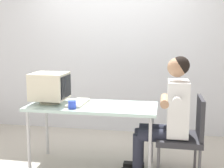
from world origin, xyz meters
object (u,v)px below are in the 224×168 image
Objects in this scene: person_seated at (168,112)px; desk_mug at (72,104)px; keyboard at (78,103)px; desk at (92,110)px; crt_monitor at (50,86)px; office_chair at (186,133)px.

desk_mug is at bearing -171.63° from person_seated.
keyboard is at bearing 175.89° from person_seated.
person_seated is (0.85, -0.05, 0.03)m from desk.
crt_monitor is at bearing 148.26° from desk_mug.
desk is 1.66× the size of office_chair.
keyboard is at bearing 176.53° from office_chair.
crt_monitor is at bearing -176.94° from keyboard.
crt_monitor is 0.93× the size of keyboard.
office_chair is 1.26m from desk_mug.
keyboard is at bearing 90.44° from desk_mug.
keyboard is 1.25m from office_chair.
office_chair is at bearing -2.07° from crt_monitor.
person_seated is at bearing -2.36° from crt_monitor.
office_chair is (1.04, -0.05, -0.20)m from desk.
desk is 1.06m from office_chair.
keyboard is (0.33, 0.02, -0.18)m from crt_monitor.
desk is 0.57m from crt_monitor.
person_seated is (1.36, -0.06, -0.23)m from crt_monitor.
desk is 0.85m from person_seated.
crt_monitor is (-0.51, 0.01, 0.25)m from desk.
office_chair reaches higher than desk_mug.
office_chair reaches higher than keyboard.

